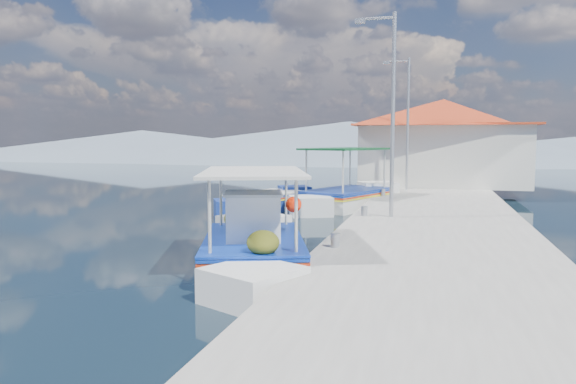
# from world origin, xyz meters

# --- Properties ---
(ground) EXTENTS (160.00, 160.00, 0.00)m
(ground) POSITION_xyz_m (0.00, 0.00, 0.00)
(ground) COLOR black
(ground) RESTS_ON ground
(quay) EXTENTS (5.00, 44.00, 0.50)m
(quay) POSITION_xyz_m (5.90, 6.00, 0.25)
(quay) COLOR #A9A59E
(quay) RESTS_ON ground
(bollards) EXTENTS (0.20, 17.20, 0.30)m
(bollards) POSITION_xyz_m (3.80, 5.25, 0.65)
(bollards) COLOR #A5A8AD
(bollards) RESTS_ON quay
(main_caique) EXTENTS (3.59, 6.86, 2.38)m
(main_caique) POSITION_xyz_m (2.06, -3.19, 0.46)
(main_caique) COLOR white
(main_caique) RESTS_ON ground
(caique_green_canopy) EXTENTS (3.97, 6.80, 2.75)m
(caique_green_canopy) POSITION_xyz_m (2.33, 7.69, 0.41)
(caique_green_canopy) COLOR white
(caique_green_canopy) RESTS_ON ground
(caique_blue_hull) EXTENTS (2.96, 5.77, 1.08)m
(caique_blue_hull) POSITION_xyz_m (-0.66, 6.09, 0.29)
(caique_blue_hull) COLOR navy
(caique_blue_hull) RESTS_ON ground
(harbor_building) EXTENTS (10.49, 10.49, 4.40)m
(harbor_building) POSITION_xyz_m (6.20, 15.00, 2.78)
(harbor_building) COLOR silver
(harbor_building) RESTS_ON quay
(lamp_post_near) EXTENTS (1.21, 0.14, 6.00)m
(lamp_post_near) POSITION_xyz_m (4.51, 2.00, 3.85)
(lamp_post_near) COLOR #A5A8AD
(lamp_post_near) RESTS_ON quay
(lamp_post_far) EXTENTS (1.21, 0.14, 6.00)m
(lamp_post_far) POSITION_xyz_m (4.51, 11.00, 3.85)
(lamp_post_far) COLOR #A5A8AD
(lamp_post_far) RESTS_ON quay
(mountain_ridge) EXTENTS (171.40, 96.00, 5.50)m
(mountain_ridge) POSITION_xyz_m (6.54, 56.00, 2.04)
(mountain_ridge) COLOR slate
(mountain_ridge) RESTS_ON ground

